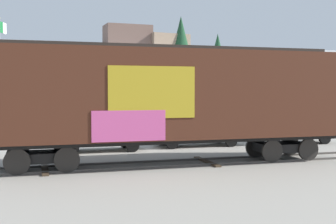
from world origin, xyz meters
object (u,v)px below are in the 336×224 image
parked_car_silver (195,131)px  parked_car_black (291,129)px  parked_car_white (99,135)px  freight_car (171,96)px  flagpole (1,63)px

parked_car_silver → parked_car_black: (5.57, -0.50, 0.01)m
parked_car_white → parked_car_silver: parked_car_white is taller
parked_car_silver → parked_car_black: size_ratio=1.05×
freight_car → parked_car_white: (-2.01, 4.82, -1.93)m
flagpole → parked_car_black: bearing=-29.6°
parked_car_white → parked_car_black: bearing=-0.8°
flagpole → parked_car_black: flagpole is taller
freight_car → parked_car_silver: (3.15, 5.17, -1.91)m
freight_car → flagpole: (-6.69, 13.43, 1.94)m
flagpole → parked_car_silver: bearing=-40.0°
parked_car_white → freight_car: bearing=-67.3°
freight_car → parked_car_white: size_ratio=3.48×
flagpole → parked_car_silver: flagpole is taller
parked_car_silver → parked_car_black: 5.60m
parked_car_black → parked_car_silver: bearing=174.9°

